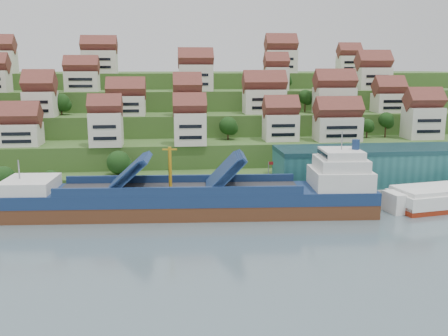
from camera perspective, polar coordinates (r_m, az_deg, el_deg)
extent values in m
plane|color=slate|center=(116.44, -2.75, -5.32)|extent=(300.00, 300.00, 0.00)
cube|color=gray|center=(133.09, 5.47, -2.70)|extent=(180.00, 14.00, 2.20)
cube|color=#2D4C1E|center=(199.87, -4.31, 2.40)|extent=(260.00, 128.00, 4.00)
cube|color=#2D4C1E|center=(204.29, -4.37, 3.59)|extent=(260.00, 118.00, 11.00)
cube|color=#2D4C1E|center=(211.77, -4.46, 4.83)|extent=(260.00, 102.00, 18.00)
cube|color=#2D4C1E|center=(219.34, -4.55, 5.98)|extent=(260.00, 86.00, 25.00)
cube|color=#2D4C1E|center=(228.04, -4.63, 6.95)|extent=(260.00, 68.00, 31.00)
cube|color=silver|center=(157.43, -22.23, 3.56)|extent=(11.50, 8.57, 6.35)
cube|color=silver|center=(148.37, -13.33, 4.32)|extent=(9.23, 7.03, 9.72)
cube|color=silver|center=(147.45, -3.92, 4.50)|extent=(9.30, 7.62, 9.41)
cube|color=silver|center=(156.77, 6.48, 4.64)|extent=(10.30, 7.73, 8.13)
cube|color=silver|center=(159.21, 12.83, 4.40)|extent=(13.68, 8.26, 7.38)
cube|color=silver|center=(171.93, 21.73, 4.81)|extent=(10.94, 8.31, 9.93)
cube|color=silver|center=(169.56, -20.21, 6.87)|extent=(9.44, 8.98, 7.90)
cube|color=silver|center=(166.07, -11.07, 7.01)|extent=(11.93, 7.90, 6.36)
cube|color=silver|center=(163.64, -4.19, 7.30)|extent=(8.78, 8.56, 7.36)
cube|color=silver|center=(170.67, 4.61, 7.59)|extent=(13.76, 8.36, 8.04)
cube|color=silver|center=(174.71, 12.47, 7.55)|extent=(13.09, 8.18, 8.63)
cube|color=silver|center=(183.94, 18.25, 7.09)|extent=(9.94, 8.04, 6.45)
cube|color=silver|center=(185.30, -15.90, 9.50)|extent=(11.48, 7.30, 6.92)
cube|color=silver|center=(180.75, -3.24, 10.24)|extent=(11.89, 7.79, 9.24)
cube|color=silver|center=(186.33, 5.96, 10.10)|extent=(8.38, 7.14, 8.34)
cube|color=silver|center=(198.58, 16.63, 9.76)|extent=(12.12, 8.47, 8.19)
cube|color=silver|center=(210.42, -24.27, 10.96)|extent=(11.56, 8.03, 8.34)
cube|color=silver|center=(200.80, -14.02, 11.67)|extent=(12.98, 7.51, 8.51)
cube|color=silver|center=(206.32, 6.49, 11.97)|extent=(12.04, 8.73, 8.88)
cube|color=silver|center=(217.45, 14.06, 11.42)|extent=(9.08, 7.05, 6.87)
ellipsoid|color=#1A3F15|center=(140.67, -11.97, 0.63)|extent=(6.52, 6.52, 6.52)
ellipsoid|color=#1A3F15|center=(167.97, 16.05, 4.70)|extent=(4.31, 4.31, 4.31)
ellipsoid|color=#1A3F15|center=(170.23, 18.03, 5.28)|extent=(4.89, 4.89, 4.89)
ellipsoid|color=#1A3F15|center=(157.03, 0.46, 4.86)|extent=(5.66, 5.66, 5.66)
ellipsoid|color=#1A3F15|center=(177.80, 9.28, 8.03)|extent=(4.98, 4.98, 4.98)
ellipsoid|color=#1A3F15|center=(176.95, -21.37, 6.98)|extent=(4.91, 4.91, 4.91)
ellipsoid|color=#1A3F15|center=(173.18, -18.13, 7.13)|extent=(5.88, 5.88, 5.88)
ellipsoid|color=#1A3F15|center=(191.43, 5.88, 10.16)|extent=(5.01, 5.01, 5.01)
ellipsoid|color=#1A3F15|center=(190.32, 7.08, 9.96)|extent=(4.30, 4.30, 4.30)
ellipsoid|color=#1A3F15|center=(139.82, -23.87, -0.99)|extent=(5.80, 5.80, 5.80)
ellipsoid|color=#1A3F15|center=(136.82, -19.17, -1.11)|extent=(4.23, 4.23, 4.23)
cube|color=#246263|center=(143.49, 17.97, 0.32)|extent=(60.00, 15.00, 10.00)
cylinder|color=gray|center=(126.75, 5.09, -1.05)|extent=(0.16, 0.16, 8.00)
cube|color=maroon|center=(126.13, 5.38, 0.55)|extent=(1.20, 0.05, 0.80)
cube|color=#58301A|center=(116.51, -3.92, -4.81)|extent=(85.99, 18.52, 5.47)
cube|color=navy|center=(115.52, -3.94, -3.05)|extent=(85.99, 18.65, 2.84)
cube|color=silver|center=(121.22, -21.29, -1.80)|extent=(11.71, 13.14, 2.84)
cube|color=#262628|center=(115.24, -5.04, -2.37)|extent=(55.29, 14.61, 0.33)
cube|color=navy|center=(115.55, -11.05, -0.61)|extent=(8.94, 12.57, 7.56)
cube|color=navy|center=(114.40, -0.14, -0.52)|extent=(8.53, 12.55, 7.99)
cylinder|color=#CA8F17|center=(114.29, -6.18, -0.04)|extent=(0.81, 0.81, 9.85)
cube|color=silver|center=(119.10, 13.12, -1.15)|extent=(13.89, 13.28, 4.38)
cube|color=silver|center=(118.40, 13.20, 0.51)|extent=(11.63, 11.83, 2.73)
cube|color=silver|center=(117.99, 13.25, 1.60)|extent=(9.36, 10.38, 1.97)
cylinder|color=navy|center=(118.60, 14.82, 2.59)|extent=(1.86, 1.86, 2.41)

